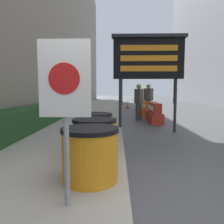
# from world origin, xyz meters

# --- Properties ---
(ground_plane) EXTENTS (120.00, 120.00, 0.00)m
(ground_plane) POSITION_xyz_m (0.00, 0.00, 0.00)
(ground_plane) COLOR #474749
(hedge_strip) EXTENTS (0.90, 7.11, 0.73)m
(hedge_strip) POSITION_xyz_m (-3.10, 4.69, 0.53)
(hedge_strip) COLOR #1E421E
(hedge_strip) RESTS_ON sidewalk_left
(barrel_drum_foreground) EXTENTS (0.82, 0.82, 0.76)m
(barrel_drum_foreground) POSITION_xyz_m (-0.54, 0.43, 0.55)
(barrel_drum_foreground) COLOR orange
(barrel_drum_foreground) RESTS_ON sidewalk_left
(barrel_drum_middle) EXTENTS (0.82, 0.82, 0.76)m
(barrel_drum_middle) POSITION_xyz_m (-0.58, 1.39, 0.55)
(barrel_drum_middle) COLOR orange
(barrel_drum_middle) RESTS_ON sidewalk_left
(barrel_drum_back) EXTENTS (0.82, 0.82, 0.76)m
(barrel_drum_back) POSITION_xyz_m (-0.68, 2.34, 0.55)
(barrel_drum_back) COLOR orange
(barrel_drum_back) RESTS_ON sidewalk_left
(warning_sign) EXTENTS (0.55, 0.08, 1.81)m
(warning_sign) POSITION_xyz_m (-0.71, -0.28, 1.42)
(warning_sign) COLOR gray
(warning_sign) RESTS_ON sidewalk_left
(message_board) EXTENTS (2.50, 0.36, 3.30)m
(message_board) POSITION_xyz_m (0.90, 4.98, 2.53)
(message_board) COLOR #28282B
(message_board) RESTS_ON ground_plane
(jersey_barrier_red_striped) EXTENTS (0.54, 2.01, 0.89)m
(jersey_barrier_red_striped) POSITION_xyz_m (1.56, 7.52, 0.39)
(jersey_barrier_red_striped) COLOR red
(jersey_barrier_red_striped) RESTS_ON ground_plane
(jersey_barrier_orange_far) EXTENTS (0.59, 1.84, 0.81)m
(jersey_barrier_orange_far) POSITION_xyz_m (1.56, 9.99, 0.36)
(jersey_barrier_orange_far) COLOR orange
(jersey_barrier_orange_far) RESTS_ON ground_plane
(jersey_barrier_white) EXTENTS (0.50, 1.89, 0.84)m
(jersey_barrier_white) POSITION_xyz_m (1.56, 12.05, 0.37)
(jersey_barrier_white) COLOR silver
(jersey_barrier_white) RESTS_ON ground_plane
(jersey_barrier_cream) EXTENTS (0.50, 1.95, 0.93)m
(jersey_barrier_cream) POSITION_xyz_m (1.56, 14.17, 0.41)
(jersey_barrier_cream) COLOR beige
(jersey_barrier_cream) RESTS_ON ground_plane
(traffic_cone_near) EXTENTS (0.32, 0.32, 0.57)m
(traffic_cone_near) POSITION_xyz_m (0.70, 15.17, 0.28)
(traffic_cone_near) COLOR black
(traffic_cone_near) RESTS_ON ground_plane
(traffic_cone_mid) EXTENTS (0.35, 0.35, 0.63)m
(traffic_cone_mid) POSITION_xyz_m (1.22, 10.61, 0.31)
(traffic_cone_mid) COLOR black
(traffic_cone_mid) RESTS_ON ground_plane
(traffic_light_near_curb) EXTENTS (0.28, 0.45, 3.77)m
(traffic_light_near_curb) POSITION_xyz_m (0.33, 19.21, 2.74)
(traffic_light_near_curb) COLOR #2D2D30
(traffic_light_near_curb) RESTS_ON ground_plane
(traffic_light_far_side) EXTENTS (0.28, 0.45, 3.75)m
(traffic_light_far_side) POSITION_xyz_m (6.25, 22.14, 2.73)
(traffic_light_far_side) COLOR #2D2D30
(traffic_light_far_side) RESTS_ON ground_plane
(pedestrian_worker) EXTENTS (0.53, 0.54, 1.82)m
(pedestrian_worker) POSITION_xyz_m (1.62, 9.87, 1.07)
(pedestrian_worker) COLOR #333338
(pedestrian_worker) RESTS_ON ground_plane
(pedestrian_passerby) EXTENTS (0.46, 0.54, 1.77)m
(pedestrian_passerby) POSITION_xyz_m (0.89, 7.97, 1.04)
(pedestrian_passerby) COLOR #514C42
(pedestrian_passerby) RESTS_ON ground_plane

